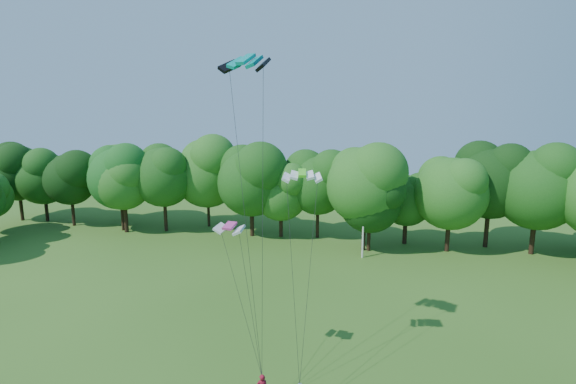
# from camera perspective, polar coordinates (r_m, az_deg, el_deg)

# --- Properties ---
(utility_pole) EXTENTS (1.60, 0.34, 8.06)m
(utility_pole) POSITION_cam_1_polar(r_m,az_deg,el_deg) (49.00, 9.56, -3.63)
(utility_pole) COLOR silver
(utility_pole) RESTS_ON ground
(kite_teal) EXTENTS (3.22, 2.09, 0.75)m
(kite_teal) POSITION_cam_1_polar(r_m,az_deg,el_deg) (26.97, -5.38, 16.44)
(kite_teal) COLOR #048B85
(kite_teal) RESTS_ON ground
(kite_green) EXTENTS (2.49, 1.52, 0.41)m
(kite_green) POSITION_cam_1_polar(r_m,az_deg,el_deg) (26.74, 1.81, 2.43)
(kite_green) COLOR #50E422
(kite_green) RESTS_ON ground
(kite_pink) EXTENTS (1.93, 1.11, 0.35)m
(kite_pink) POSITION_cam_1_polar(r_m,az_deg,el_deg) (27.26, -7.43, -4.27)
(kite_pink) COLOR #C63789
(kite_pink) RESTS_ON ground
(tree_back_west) EXTENTS (8.80, 8.80, 12.81)m
(tree_back_west) POSITION_cam_1_polar(r_m,az_deg,el_deg) (62.24, -20.64, 2.56)
(tree_back_west) COLOR #322414
(tree_back_west) RESTS_ON ground
(tree_back_center) EXTENTS (7.67, 7.67, 11.16)m
(tree_back_center) POSITION_cam_1_polar(r_m,az_deg,el_deg) (50.86, 10.43, 0.14)
(tree_back_center) COLOR #342114
(tree_back_center) RESTS_ON ground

